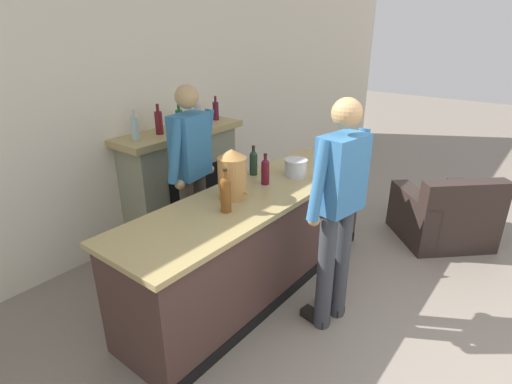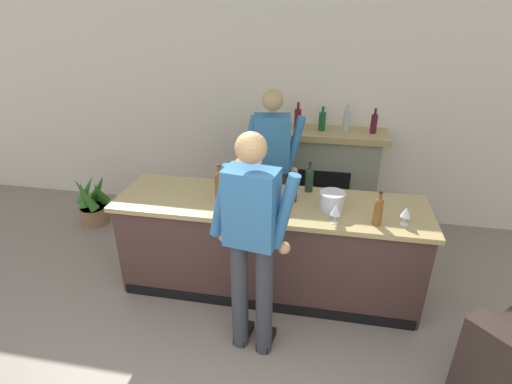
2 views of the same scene
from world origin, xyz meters
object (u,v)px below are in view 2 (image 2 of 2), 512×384
object	(u,v)px
person_customer	(252,241)
person_bartender	(272,166)
wine_bottle_riesling_slim	(309,178)
fireplace_stone	(317,177)
ice_bucket_steel	(332,201)
potted_plant_corner	(93,203)
wine_bottle_burgundy_dark	(220,185)
wine_glass_back_row	(336,210)
wine_glass_by_dispenser	(406,213)
wine_bottle_cabernet_heavy	(293,188)
wine_bottle_merlot_tall	(378,210)
copper_dispenser	(249,175)

from	to	relation	value
person_customer	person_bartender	bearing A→B (deg)	93.11
person_customer	wine_bottle_riesling_slim	distance (m)	1.11
fireplace_stone	ice_bucket_steel	distance (m)	1.48
person_customer	wine_bottle_riesling_slim	size ratio (longest dim) A/B	6.43
fireplace_stone	person_customer	size ratio (longest dim) A/B	0.84
ice_bucket_steel	wine_bottle_riesling_slim	size ratio (longest dim) A/B	0.77
person_bartender	potted_plant_corner	bearing A→B (deg)	176.08
ice_bucket_steel	wine_bottle_burgundy_dark	xyz separation A→B (m)	(-0.98, -0.01, 0.07)
wine_glass_back_row	fireplace_stone	bearing A→B (deg)	96.81
fireplace_stone	person_bartender	xyz separation A→B (m)	(-0.46, -0.68, 0.38)
potted_plant_corner	wine_bottle_burgundy_dark	bearing A→B (deg)	-25.08
potted_plant_corner	wine_glass_by_dispenser	distance (m)	3.71
wine_bottle_cabernet_heavy	wine_bottle_riesling_slim	bearing A→B (deg)	61.57
wine_bottle_merlot_tall	wine_bottle_burgundy_dark	world-z (taller)	wine_bottle_burgundy_dark
wine_bottle_cabernet_heavy	wine_bottle_burgundy_dark	bearing A→B (deg)	-170.46
fireplace_stone	wine_bottle_burgundy_dark	size ratio (longest dim) A/B	4.45
potted_plant_corner	wine_glass_by_dispenser	bearing A→B (deg)	-16.61
fireplace_stone	wine_glass_back_row	world-z (taller)	fireplace_stone
potted_plant_corner	wine_bottle_merlot_tall	world-z (taller)	wine_bottle_merlot_tall
person_bartender	ice_bucket_steel	bearing A→B (deg)	-49.41
copper_dispenser	wine_bottle_merlot_tall	bearing A→B (deg)	-16.03
wine_bottle_cabernet_heavy	wine_bottle_riesling_slim	xyz separation A→B (m)	(0.13, 0.23, 0.00)
wine_bottle_riesling_slim	wine_bottle_merlot_tall	world-z (taller)	wine_bottle_merlot_tall
copper_dispenser	ice_bucket_steel	bearing A→B (deg)	-9.97
person_customer	person_bartender	world-z (taller)	person_customer
potted_plant_corner	ice_bucket_steel	size ratio (longest dim) A/B	3.06
wine_bottle_merlot_tall	person_customer	bearing A→B (deg)	-149.37
potted_plant_corner	wine_bottle_riesling_slim	size ratio (longest dim) A/B	2.35
wine_bottle_cabernet_heavy	wine_glass_back_row	size ratio (longest dim) A/B	1.65
copper_dispenser	wine_glass_back_row	bearing A→B (deg)	-24.77
potted_plant_corner	person_customer	distance (m)	2.95
potted_plant_corner	wine_bottle_burgundy_dark	xyz separation A→B (m)	(1.92, -0.90, 0.83)
wine_bottle_burgundy_dark	copper_dispenser	bearing A→B (deg)	30.47
person_bartender	copper_dispenser	distance (m)	0.63
person_customer	copper_dispenser	bearing A→B (deg)	102.89
wine_bottle_burgundy_dark	wine_bottle_cabernet_heavy	bearing A→B (deg)	9.54
person_customer	wine_bottle_cabernet_heavy	xyz separation A→B (m)	(0.21, 0.82, 0.05)
copper_dispenser	wine_glass_back_row	world-z (taller)	copper_dispenser
ice_bucket_steel	copper_dispenser	bearing A→B (deg)	170.03
person_bartender	ice_bucket_steel	world-z (taller)	person_bartender
fireplace_stone	wine_bottle_merlot_tall	bearing A→B (deg)	-71.88
potted_plant_corner	wine_bottle_cabernet_heavy	size ratio (longest dim) A/B	2.35
potted_plant_corner	ice_bucket_steel	distance (m)	3.12
person_customer	wine_bottle_cabernet_heavy	bearing A→B (deg)	75.88
wine_bottle_cabernet_heavy	wine_bottle_riesling_slim	world-z (taller)	same
fireplace_stone	wine_bottle_burgundy_dark	bearing A→B (deg)	-119.80
fireplace_stone	wine_bottle_riesling_slim	xyz separation A→B (m)	(-0.05, -1.08, 0.45)
wine_bottle_burgundy_dark	wine_glass_back_row	distance (m)	1.04
potted_plant_corner	copper_dispenser	world-z (taller)	copper_dispenser
potted_plant_corner	wine_glass_back_row	xyz separation A→B (m)	(2.93, -1.12, 0.79)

